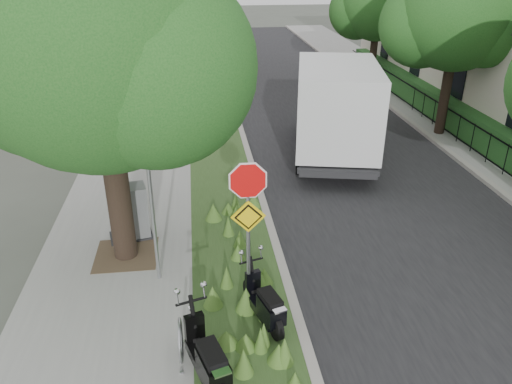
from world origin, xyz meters
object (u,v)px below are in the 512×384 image
(sign_assembly, at_px, (248,208))
(utility_cabinet, at_px, (129,213))
(scooter_near, at_px, (209,365))
(box_truck, at_px, (335,105))
(scooter_far, at_px, (267,308))

(sign_assembly, distance_m, utility_cabinet, 4.27)
(scooter_near, distance_m, utility_cabinet, 5.18)
(sign_assembly, height_order, box_truck, sign_assembly)
(sign_assembly, bearing_deg, scooter_far, -62.89)
(scooter_far, height_order, utility_cabinet, utility_cabinet)
(scooter_far, bearing_deg, sign_assembly, 117.11)
(scooter_near, distance_m, box_truck, 10.84)
(sign_assembly, relative_size, box_truck, 0.50)
(box_truck, xyz_separation_m, utility_cabinet, (-6.35, -4.84, -1.04))
(scooter_far, bearing_deg, box_truck, 67.34)
(sign_assembly, relative_size, scooter_near, 1.81)
(sign_assembly, xyz_separation_m, box_truck, (3.78, 7.88, -0.53))
(scooter_near, bearing_deg, box_truck, 64.57)
(scooter_near, xyz_separation_m, box_truck, (4.62, 9.73, 1.26))
(scooter_near, bearing_deg, sign_assembly, 65.50)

